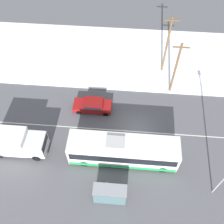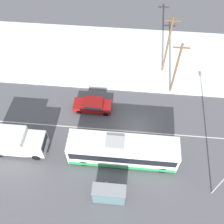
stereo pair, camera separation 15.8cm
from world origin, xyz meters
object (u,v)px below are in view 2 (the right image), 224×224
(pedestrian_at_stop, at_px, (106,185))
(utility_pole_roadside, at_px, (176,69))
(utility_pole_snowlot, at_px, (168,45))
(box_truck, at_px, (14,141))
(city_bus, at_px, (123,151))
(sedan_car, at_px, (93,105))
(bus_shelter, at_px, (109,195))

(pedestrian_at_stop, xyz_separation_m, utility_pole_roadside, (6.72, 13.41, 2.88))
(utility_pole_roadside, bearing_deg, utility_pole_snowlot, 104.07)
(box_truck, bearing_deg, city_bus, -0.39)
(city_bus, bearing_deg, box_truck, 179.61)
(city_bus, bearing_deg, sedan_car, 122.62)
(bus_shelter, distance_m, utility_pole_roadside, 16.03)
(city_bus, relative_size, box_truck, 1.75)
(utility_pole_roadside, bearing_deg, bus_shelter, -113.67)
(sedan_car, height_order, bus_shelter, bus_shelter)
(bus_shelter, distance_m, utility_pole_snowlot, 19.13)
(city_bus, bearing_deg, utility_pole_snowlot, 71.55)
(utility_pole_roadside, bearing_deg, pedestrian_at_stop, -116.61)
(utility_pole_roadside, relative_size, utility_pole_snowlot, 0.91)
(pedestrian_at_stop, height_order, utility_pole_snowlot, utility_pole_snowlot)
(sedan_car, relative_size, pedestrian_at_stop, 2.55)
(sedan_car, height_order, utility_pole_snowlot, utility_pole_snowlot)
(sedan_car, distance_m, utility_pole_roadside, 10.54)
(pedestrian_at_stop, bearing_deg, city_bus, 69.51)
(city_bus, distance_m, pedestrian_at_stop, 3.80)
(utility_pole_snowlot, bearing_deg, sedan_car, -139.09)
(box_truck, relative_size, bus_shelter, 2.05)
(box_truck, distance_m, utility_pole_snowlot, 20.93)
(pedestrian_at_stop, bearing_deg, utility_pole_roadside, 63.39)
(city_bus, distance_m, box_truck, 11.34)
(sedan_car, distance_m, pedestrian_at_stop, 10.04)
(sedan_car, height_order, pedestrian_at_stop, pedestrian_at_stop)
(box_truck, relative_size, sedan_car, 1.41)
(box_truck, distance_m, utility_pole_roadside, 19.54)
(box_truck, bearing_deg, bus_shelter, -24.45)
(pedestrian_at_stop, bearing_deg, box_truck, 160.28)
(city_bus, distance_m, bus_shelter, 4.74)
(box_truck, xyz_separation_m, utility_pole_roadside, (16.74, 9.82, 2.27))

